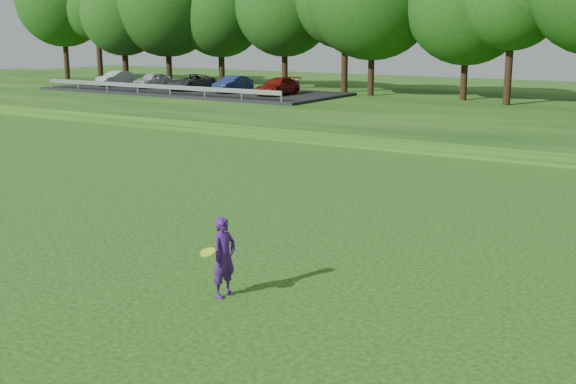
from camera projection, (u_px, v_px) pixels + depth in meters
The scene contains 5 objects.
ground at pixel (72, 274), 16.08m from camera, with size 140.00×140.00×0.00m, color #0C4210.
berm at pixel (506, 114), 44.04m from camera, with size 130.00×30.00×0.60m, color #0C4210.
walking_path at pixel (418, 150), 32.56m from camera, with size 130.00×1.60×0.04m, color gray.
parking_lot at pixel (192, 87), 55.27m from camera, with size 24.00×9.00×1.38m.
woman at pixel (224, 257), 14.57m from camera, with size 0.44×0.99×1.67m.
Camera 1 is at (12.24, -10.33, 5.33)m, focal length 45.00 mm.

